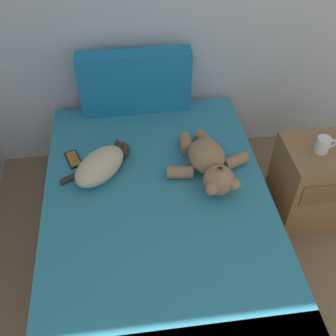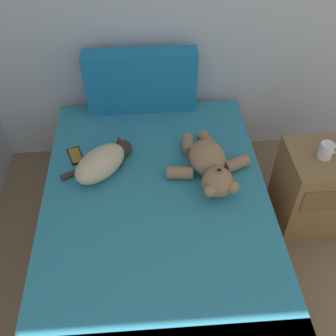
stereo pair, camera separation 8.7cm
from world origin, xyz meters
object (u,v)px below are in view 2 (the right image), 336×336
Objects in this scene: patterned_cushion at (141,81)px; mug at (327,151)px; bed at (157,234)px; cat at (103,162)px; nightstand at (321,189)px; cell_phone at (76,156)px; teddy_bear at (210,165)px.

patterned_cushion is 1.20m from mug.
patterned_cushion is (-0.05, 0.87, 0.45)m from bed.
cat reaches higher than nightstand.
bed is 1.05m from nightstand.
patterned_cushion reaches higher than cell_phone.
cell_phone is at bearing 173.10° from nightstand.
bed is at bearing -42.29° from cell_phone.
nightstand reaches higher than cell_phone.
nightstand is 0.33m from mug.
mug is at bearing -173.29° from nightstand.
nightstand is at bearing -6.90° from cell_phone.
bed is at bearing -166.91° from nightstand.
patterned_cushion reaches higher than cat.
cell_phone is 1.36× the size of mug.
mug is (1.02, -0.64, -0.09)m from patterned_cushion.
mug reaches higher than cell_phone.
mug is (-0.06, -0.01, 0.33)m from nightstand.
teddy_bear is at bearing -177.96° from mug.
teddy_bear is at bearing -15.34° from cell_phone.
nightstand is at bearing 13.09° from bed.
teddy_bear is 3.41× the size of cell_phone.
teddy_bear reaches higher than cell_phone.
teddy_bear reaches higher than nightstand.
cell_phone is (-0.17, 0.14, -0.07)m from cat.
bed is at bearing -145.89° from teddy_bear.
patterned_cushion is 5.93× the size of mug.
nightstand is at bearing -30.42° from patterned_cushion.
cat is 0.74× the size of nightstand.
cat is at bearing 178.11° from nightstand.
nightstand reaches higher than bed.
cell_phone is at bearing 172.51° from mug.
patterned_cushion reaches higher than mug.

